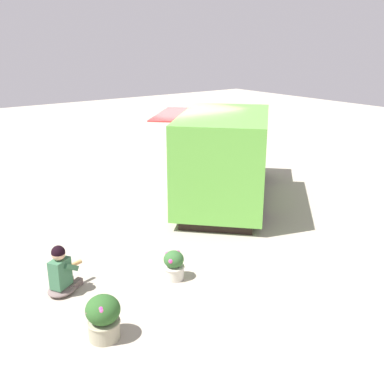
{
  "coord_description": "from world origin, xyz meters",
  "views": [
    {
      "loc": [
        6.87,
        9.8,
        4.07
      ],
      "look_at": [
        1.36,
        2.35,
        0.91
      ],
      "focal_mm": 42.04,
      "sensor_mm": 36.0,
      "label": 1
    }
  ],
  "objects_px": {
    "food_truck": "(226,158)",
    "planter_flowering_near": "(220,143)",
    "person_customer": "(62,273)",
    "planter_flowering_side": "(103,317)",
    "planter_flowering_far": "(174,265)"
  },
  "relations": [
    {
      "from": "food_truck",
      "to": "planter_flowering_near",
      "type": "height_order",
      "value": "food_truck"
    },
    {
      "from": "food_truck",
      "to": "person_customer",
      "type": "distance_m",
      "value": 5.7
    },
    {
      "from": "person_customer",
      "to": "planter_flowering_side",
      "type": "xyz_separation_m",
      "value": [
        -0.01,
        1.55,
        -0.0
      ]
    },
    {
      "from": "planter_flowering_near",
      "to": "planter_flowering_far",
      "type": "bearing_deg",
      "value": 45.11
    },
    {
      "from": "planter_flowering_near",
      "to": "planter_flowering_side",
      "type": "relative_size",
      "value": 1.26
    },
    {
      "from": "person_customer",
      "to": "planter_flowering_side",
      "type": "distance_m",
      "value": 1.55
    },
    {
      "from": "planter_flowering_near",
      "to": "food_truck",
      "type": "bearing_deg",
      "value": 51.79
    },
    {
      "from": "food_truck",
      "to": "planter_flowering_near",
      "type": "distance_m",
      "value": 4.97
    },
    {
      "from": "food_truck",
      "to": "planter_flowering_near",
      "type": "relative_size",
      "value": 6.05
    },
    {
      "from": "person_customer",
      "to": "planter_flowering_side",
      "type": "relative_size",
      "value": 1.29
    },
    {
      "from": "food_truck",
      "to": "person_customer",
      "type": "xyz_separation_m",
      "value": [
        5.29,
        1.98,
        -0.78
      ]
    },
    {
      "from": "planter_flowering_side",
      "to": "person_customer",
      "type": "bearing_deg",
      "value": -89.63
    },
    {
      "from": "food_truck",
      "to": "person_customer",
      "type": "height_order",
      "value": "food_truck"
    },
    {
      "from": "planter_flowering_far",
      "to": "planter_flowering_side",
      "type": "relative_size",
      "value": 0.79
    },
    {
      "from": "planter_flowering_near",
      "to": "person_customer",
      "type": "bearing_deg",
      "value": 35.08
    }
  ]
}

